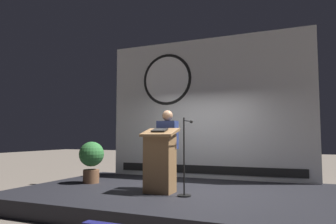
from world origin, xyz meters
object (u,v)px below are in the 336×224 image
at_px(podium, 160,161).
at_px(speaker_person, 167,148).
at_px(microphone_stand, 185,168).
at_px(potted_plant, 91,158).

height_order(podium, speaker_person, speaker_person).
xyz_separation_m(podium, microphone_stand, (0.54, -0.09, -0.10)).
bearing_deg(microphone_stand, podium, 170.61).
height_order(microphone_stand, potted_plant, microphone_stand).
bearing_deg(microphone_stand, potted_plant, 166.41).
xyz_separation_m(microphone_stand, potted_plant, (-2.47, 0.60, 0.07)).
bearing_deg(podium, speaker_person, 95.31).
height_order(speaker_person, microphone_stand, speaker_person).
distance_m(podium, potted_plant, 2.00).
bearing_deg(potted_plant, speaker_person, -0.84).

